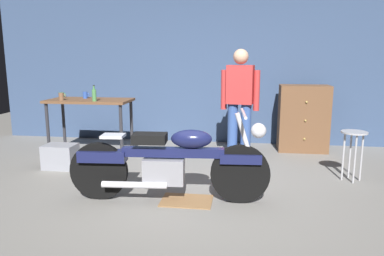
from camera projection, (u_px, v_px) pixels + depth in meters
ground_plane at (189, 195)px, 4.23m from camera, size 12.00×12.00×0.00m
back_wall at (211, 57)px, 6.66m from camera, size 8.00×0.12×3.10m
workbench at (90, 106)px, 5.83m from camera, size 1.30×0.64×0.90m
motorcycle at (170, 161)px, 3.99m from camera, size 2.19×0.60×1.00m
person_standing at (240, 101)px, 5.42m from camera, size 0.56×0.28×1.67m
shop_stool at (354, 142)px, 4.65m from camera, size 0.32×0.32×0.64m
wooden_dresser at (303, 118)px, 6.14m from camera, size 0.80×0.47×1.10m
drip_tray at (187, 201)px, 4.06m from camera, size 0.56×0.40×0.01m
storage_bin at (60, 156)px, 5.24m from camera, size 0.44×0.32×0.34m
mug_brown_stoneware at (61, 96)px, 5.68m from camera, size 0.11×0.08×0.11m
mug_green_speckled at (62, 95)px, 6.04m from camera, size 0.12×0.09×0.09m
mug_blue_enamel at (85, 95)px, 5.93m from camera, size 0.11×0.07×0.11m
bottle at (94, 95)px, 5.54m from camera, size 0.06×0.06×0.24m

